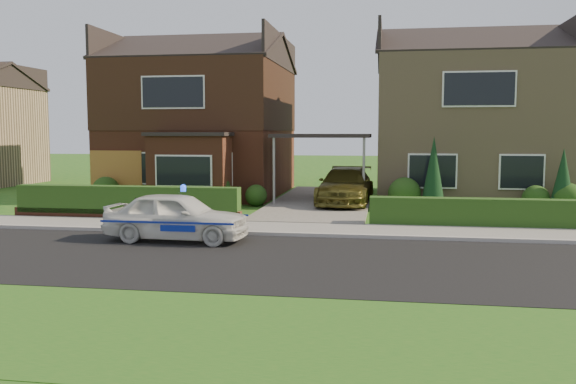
# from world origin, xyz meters

# --- Properties ---
(ground) EXTENTS (120.00, 120.00, 0.00)m
(ground) POSITION_xyz_m (0.00, 0.00, 0.00)
(ground) COLOR #1B5216
(ground) RESTS_ON ground
(road) EXTENTS (60.00, 6.00, 0.02)m
(road) POSITION_xyz_m (0.00, 0.00, 0.00)
(road) COLOR black
(road) RESTS_ON ground
(kerb) EXTENTS (60.00, 0.16, 0.12)m
(kerb) POSITION_xyz_m (0.00, 3.05, 0.06)
(kerb) COLOR #9E9993
(kerb) RESTS_ON ground
(sidewalk) EXTENTS (60.00, 2.00, 0.10)m
(sidewalk) POSITION_xyz_m (0.00, 4.10, 0.05)
(sidewalk) COLOR slate
(sidewalk) RESTS_ON ground
(grass_verge) EXTENTS (60.00, 4.00, 0.01)m
(grass_verge) POSITION_xyz_m (0.00, -5.00, 0.00)
(grass_verge) COLOR #1B5216
(grass_verge) RESTS_ON ground
(driveway) EXTENTS (3.80, 12.00, 0.12)m
(driveway) POSITION_xyz_m (0.00, 11.00, 0.06)
(driveway) COLOR #666059
(driveway) RESTS_ON ground
(house_left) EXTENTS (7.50, 9.53, 7.25)m
(house_left) POSITION_xyz_m (-5.78, 13.90, 3.81)
(house_left) COLOR brown
(house_left) RESTS_ON ground
(house_right) EXTENTS (7.50, 8.06, 7.25)m
(house_right) POSITION_xyz_m (5.80, 13.99, 3.66)
(house_right) COLOR #A18662
(house_right) RESTS_ON ground
(carport_link) EXTENTS (3.80, 3.00, 2.77)m
(carport_link) POSITION_xyz_m (0.00, 10.95, 2.66)
(carport_link) COLOR black
(carport_link) RESTS_ON ground
(garage_door) EXTENTS (2.20, 0.10, 2.10)m
(garage_door) POSITION_xyz_m (-8.25, 9.96, 1.05)
(garage_door) COLOR brown
(garage_door) RESTS_ON ground
(dwarf_wall) EXTENTS (7.70, 0.25, 0.36)m
(dwarf_wall) POSITION_xyz_m (-5.80, 5.30, 0.18)
(dwarf_wall) COLOR brown
(dwarf_wall) RESTS_ON ground
(hedge_left) EXTENTS (7.50, 0.55, 0.90)m
(hedge_left) POSITION_xyz_m (-5.80, 5.45, 0.00)
(hedge_left) COLOR #1B3E13
(hedge_left) RESTS_ON ground
(hedge_right) EXTENTS (7.50, 0.55, 0.80)m
(hedge_right) POSITION_xyz_m (5.80, 5.35, 0.00)
(hedge_right) COLOR #1B3E13
(hedge_right) RESTS_ON ground
(shrub_left_far) EXTENTS (1.08, 1.08, 1.08)m
(shrub_left_far) POSITION_xyz_m (-8.50, 9.50, 0.54)
(shrub_left_far) COLOR #1B3E13
(shrub_left_far) RESTS_ON ground
(shrub_left_mid) EXTENTS (1.32, 1.32, 1.32)m
(shrub_left_mid) POSITION_xyz_m (-4.00, 9.30, 0.66)
(shrub_left_mid) COLOR #1B3E13
(shrub_left_mid) RESTS_ON ground
(shrub_left_near) EXTENTS (0.84, 0.84, 0.84)m
(shrub_left_near) POSITION_xyz_m (-2.40, 9.60, 0.42)
(shrub_left_near) COLOR #1B3E13
(shrub_left_near) RESTS_ON ground
(shrub_right_near) EXTENTS (1.20, 1.20, 1.20)m
(shrub_right_near) POSITION_xyz_m (3.20, 9.40, 0.60)
(shrub_right_near) COLOR #1B3E13
(shrub_right_near) RESTS_ON ground
(shrub_right_mid) EXTENTS (0.96, 0.96, 0.96)m
(shrub_right_mid) POSITION_xyz_m (7.80, 9.50, 0.48)
(shrub_right_mid) COLOR #1B3E13
(shrub_right_mid) RESTS_ON ground
(shrub_right_far) EXTENTS (1.08, 1.08, 1.08)m
(shrub_right_far) POSITION_xyz_m (8.80, 9.20, 0.54)
(shrub_right_far) COLOR #1B3E13
(shrub_right_far) RESTS_ON ground
(conifer_a) EXTENTS (0.90, 0.90, 2.60)m
(conifer_a) POSITION_xyz_m (4.20, 9.20, 1.30)
(conifer_a) COLOR black
(conifer_a) RESTS_ON ground
(conifer_b) EXTENTS (0.90, 0.90, 2.20)m
(conifer_b) POSITION_xyz_m (8.60, 9.20, 1.10)
(conifer_b) COLOR black
(conifer_b) RESTS_ON ground
(police_car) EXTENTS (3.46, 3.83, 1.45)m
(police_car) POSITION_xyz_m (-2.85, 1.93, 0.64)
(police_car) COLOR silver
(police_car) RESTS_ON ground
(driveway_car) EXTENTS (2.12, 4.76, 1.36)m
(driveway_car) POSITION_xyz_m (1.00, 10.06, 0.80)
(driveway_car) COLOR brown
(driveway_car) RESTS_ON driveway
(potted_plant_a) EXTENTS (0.46, 0.36, 0.79)m
(potted_plant_a) POSITION_xyz_m (-5.74, 9.00, 0.39)
(potted_plant_a) COLOR gray
(potted_plant_a) RESTS_ON ground
(potted_plant_b) EXTENTS (0.47, 0.46, 0.66)m
(potted_plant_b) POSITION_xyz_m (-4.93, 6.05, 0.33)
(potted_plant_b) COLOR gray
(potted_plant_b) RESTS_ON ground
(potted_plant_c) EXTENTS (0.46, 0.46, 0.82)m
(potted_plant_c) POSITION_xyz_m (-2.50, 6.67, 0.41)
(potted_plant_c) COLOR gray
(potted_plant_c) RESTS_ON ground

